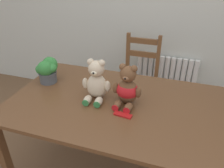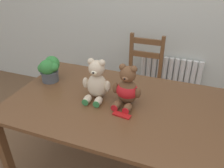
% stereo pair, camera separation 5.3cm
% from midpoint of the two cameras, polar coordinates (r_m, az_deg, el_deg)
% --- Properties ---
extents(wall_back, '(8.00, 0.04, 2.60)m').
position_cam_midpoint_polar(wall_back, '(2.64, 9.45, 20.83)').
color(wall_back, silver).
rests_on(wall_back, ground_plane).
extents(radiator, '(0.74, 0.10, 0.67)m').
position_cam_midpoint_polar(radiator, '(2.87, 13.09, -0.02)').
color(radiator, white).
rests_on(radiator, ground_plane).
extents(dining_table, '(1.60, 0.98, 0.76)m').
position_cam_midpoint_polar(dining_table, '(1.69, 0.12, -7.05)').
color(dining_table, brown).
rests_on(dining_table, ground_plane).
extents(wooden_chair_behind, '(0.39, 0.45, 0.99)m').
position_cam_midpoint_polar(wooden_chair_behind, '(2.51, 6.37, 0.65)').
color(wooden_chair_behind, brown).
rests_on(wooden_chair_behind, ground_plane).
extents(teddy_bear_left, '(0.22, 0.22, 0.32)m').
position_cam_midpoint_polar(teddy_bear_left, '(1.63, -5.03, 0.48)').
color(teddy_bear_left, beige).
rests_on(teddy_bear_left, dining_table).
extents(teddy_bear_right, '(0.22, 0.22, 0.31)m').
position_cam_midpoint_polar(teddy_bear_right, '(1.57, 3.01, -1.18)').
color(teddy_bear_right, brown).
rests_on(teddy_bear_right, dining_table).
extents(potted_plant, '(0.20, 0.20, 0.21)m').
position_cam_midpoint_polar(potted_plant, '(1.94, -17.28, 3.59)').
color(potted_plant, '#4C5156').
rests_on(potted_plant, dining_table).
extents(chocolate_bar, '(0.13, 0.06, 0.01)m').
position_cam_midpoint_polar(chocolate_bar, '(1.50, 1.84, -8.06)').
color(chocolate_bar, red).
rests_on(chocolate_bar, dining_table).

